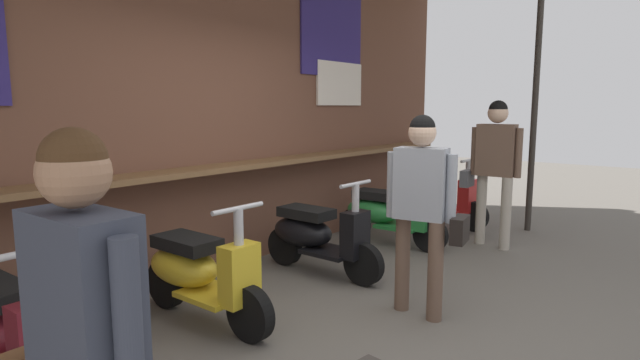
{
  "coord_description": "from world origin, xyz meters",
  "views": [
    {
      "loc": [
        -3.09,
        -2.0,
        1.65
      ],
      "look_at": [
        0.91,
        1.17,
        0.91
      ],
      "focal_mm": 28.38,
      "sensor_mm": 36.0,
      "label": 1
    }
  ],
  "objects_px": {
    "scooter_yellow": "(197,272)",
    "scooter_red": "(434,198)",
    "shopper_passing": "(82,332)",
    "scooter_green": "(385,213)",
    "shopper_with_handbag": "(494,158)",
    "shopper_browsing": "(423,197)",
    "scooter_maroon": "(3,333)",
    "scooter_black": "(315,235)"
  },
  "relations": [
    {
      "from": "shopper_passing",
      "to": "scooter_green",
      "type": "bearing_deg",
      "value": -161.93
    },
    {
      "from": "scooter_green",
      "to": "shopper_with_handbag",
      "type": "distance_m",
      "value": 1.43
    },
    {
      "from": "scooter_green",
      "to": "scooter_red",
      "type": "height_order",
      "value": "same"
    },
    {
      "from": "shopper_with_handbag",
      "to": "scooter_yellow",
      "type": "bearing_deg",
      "value": -19.71
    },
    {
      "from": "scooter_red",
      "to": "scooter_maroon",
      "type": "bearing_deg",
      "value": -88.8
    },
    {
      "from": "scooter_yellow",
      "to": "scooter_green",
      "type": "height_order",
      "value": "same"
    },
    {
      "from": "scooter_black",
      "to": "shopper_passing",
      "type": "distance_m",
      "value": 3.54
    },
    {
      "from": "scooter_maroon",
      "to": "scooter_black",
      "type": "relative_size",
      "value": 1.0
    },
    {
      "from": "shopper_browsing",
      "to": "scooter_yellow",
      "type": "bearing_deg",
      "value": 120.86
    },
    {
      "from": "shopper_browsing",
      "to": "shopper_passing",
      "type": "distance_m",
      "value": 2.84
    },
    {
      "from": "scooter_black",
      "to": "shopper_browsing",
      "type": "height_order",
      "value": "shopper_browsing"
    },
    {
      "from": "shopper_passing",
      "to": "scooter_black",
      "type": "bearing_deg",
      "value": -154.55
    },
    {
      "from": "scooter_green",
      "to": "shopper_with_handbag",
      "type": "xyz_separation_m",
      "value": [
        0.72,
        -1.03,
        0.67
      ]
    },
    {
      "from": "scooter_yellow",
      "to": "shopper_with_handbag",
      "type": "bearing_deg",
      "value": 73.83
    },
    {
      "from": "scooter_green",
      "to": "shopper_with_handbag",
      "type": "bearing_deg",
      "value": 31.62
    },
    {
      "from": "scooter_red",
      "to": "shopper_with_handbag",
      "type": "height_order",
      "value": "shopper_with_handbag"
    },
    {
      "from": "scooter_maroon",
      "to": "scooter_green",
      "type": "relative_size",
      "value": 1.0
    },
    {
      "from": "shopper_passing",
      "to": "scooter_red",
      "type": "bearing_deg",
      "value": -166.17
    },
    {
      "from": "scooter_red",
      "to": "shopper_with_handbag",
      "type": "distance_m",
      "value": 1.37
    },
    {
      "from": "scooter_yellow",
      "to": "scooter_red",
      "type": "distance_m",
      "value": 4.13
    },
    {
      "from": "scooter_yellow",
      "to": "shopper_passing",
      "type": "height_order",
      "value": "shopper_passing"
    },
    {
      "from": "shopper_with_handbag",
      "to": "shopper_passing",
      "type": "relative_size",
      "value": 1.08
    },
    {
      "from": "scooter_yellow",
      "to": "shopper_browsing",
      "type": "bearing_deg",
      "value": 41.75
    },
    {
      "from": "scooter_maroon",
      "to": "shopper_with_handbag",
      "type": "xyz_separation_m",
      "value": [
        4.88,
        -1.03,
        0.67
      ]
    },
    {
      "from": "scooter_yellow",
      "to": "scooter_red",
      "type": "height_order",
      "value": "same"
    },
    {
      "from": "scooter_red",
      "to": "shopper_browsing",
      "type": "bearing_deg",
      "value": -64.99
    },
    {
      "from": "scooter_red",
      "to": "shopper_passing",
      "type": "distance_m",
      "value": 6.03
    },
    {
      "from": "scooter_maroon",
      "to": "shopper_with_handbag",
      "type": "distance_m",
      "value": 5.04
    },
    {
      "from": "shopper_with_handbag",
      "to": "shopper_browsing",
      "type": "relative_size",
      "value": 1.08
    },
    {
      "from": "scooter_red",
      "to": "shopper_passing",
      "type": "bearing_deg",
      "value": -73.52
    },
    {
      "from": "shopper_with_handbag",
      "to": "shopper_passing",
      "type": "height_order",
      "value": "shopper_with_handbag"
    },
    {
      "from": "scooter_red",
      "to": "shopper_browsing",
      "type": "height_order",
      "value": "shopper_browsing"
    },
    {
      "from": "shopper_with_handbag",
      "to": "shopper_browsing",
      "type": "distance_m",
      "value": 2.38
    },
    {
      "from": "scooter_maroon",
      "to": "shopper_browsing",
      "type": "height_order",
      "value": "shopper_browsing"
    },
    {
      "from": "scooter_black",
      "to": "scooter_red",
      "type": "height_order",
      "value": "same"
    },
    {
      "from": "scooter_black",
      "to": "scooter_yellow",
      "type": "bearing_deg",
      "value": -89.44
    },
    {
      "from": "scooter_yellow",
      "to": "shopper_with_handbag",
      "type": "relative_size",
      "value": 0.81
    },
    {
      "from": "scooter_maroon",
      "to": "scooter_green",
      "type": "distance_m",
      "value": 4.16
    },
    {
      "from": "scooter_maroon",
      "to": "scooter_yellow",
      "type": "distance_m",
      "value": 1.36
    },
    {
      "from": "scooter_black",
      "to": "scooter_green",
      "type": "bearing_deg",
      "value": 90.56
    },
    {
      "from": "scooter_green",
      "to": "scooter_red",
      "type": "relative_size",
      "value": 1.0
    },
    {
      "from": "scooter_black",
      "to": "scooter_maroon",
      "type": "bearing_deg",
      "value": -89.44
    }
  ]
}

